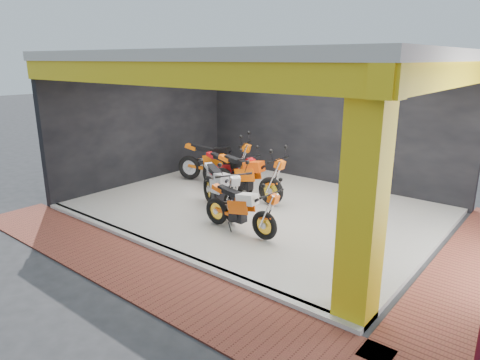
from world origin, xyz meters
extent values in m
plane|color=#2D2D30|center=(0.00, 0.00, 0.00)|extent=(80.00, 80.00, 0.00)
cube|color=white|center=(0.00, 2.00, 0.05)|extent=(8.00, 6.00, 0.10)
cube|color=beige|center=(0.00, 2.00, 3.60)|extent=(8.40, 6.40, 0.20)
cube|color=black|center=(0.00, 5.10, 1.75)|extent=(8.20, 0.20, 3.50)
cube|color=black|center=(-4.10, 2.00, 1.75)|extent=(0.20, 6.20, 3.50)
cube|color=yellow|center=(3.75, -0.75, 1.75)|extent=(0.50, 0.50, 3.50)
cube|color=yellow|center=(0.00, -1.00, 3.30)|extent=(8.40, 0.30, 0.40)
cube|color=yellow|center=(4.00, 2.00, 3.30)|extent=(0.30, 6.40, 0.40)
cube|color=white|center=(0.00, -1.02, 0.05)|extent=(8.00, 0.20, 0.10)
cube|color=brown|center=(0.00, -1.80, 0.01)|extent=(9.00, 1.40, 0.03)
cube|color=brown|center=(4.80, 2.00, 0.01)|extent=(1.40, 7.00, 0.03)
camera|label=1|loc=(5.82, -5.87, 3.54)|focal=32.00mm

